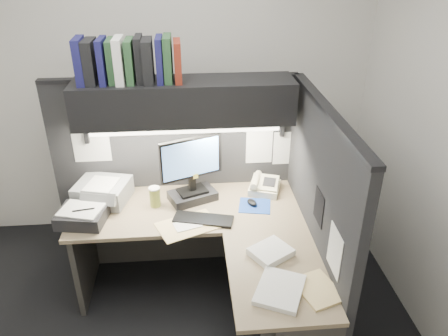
{
  "coord_description": "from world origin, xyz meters",
  "views": [
    {
      "loc": [
        0.15,
        -2.21,
        2.53
      ],
      "look_at": [
        0.39,
        0.51,
        1.08
      ],
      "focal_mm": 35.0,
      "sensor_mm": 36.0,
      "label": 1
    }
  ],
  "objects": [
    {
      "name": "printer",
      "position": [
        -0.53,
        0.72,
        0.81
      ],
      "size": [
        0.45,
        0.41,
        0.15
      ],
      "primitive_type": "cube",
      "rotation": [
        0.0,
        0.0,
        -0.25
      ],
      "color": "gray",
      "rests_on": "desk"
    },
    {
      "name": "partition_back",
      "position": [
        0.03,
        0.93,
        0.8
      ],
      "size": [
        1.9,
        0.06,
        1.6
      ],
      "primitive_type": "cube",
      "color": "black",
      "rests_on": "floor"
    },
    {
      "name": "task_light_tube",
      "position": [
        0.12,
        0.61,
        1.33
      ],
      "size": [
        1.32,
        0.04,
        0.04
      ],
      "primitive_type": "cylinder",
      "rotation": [
        0.0,
        1.57,
        0.0
      ],
      "color": "white",
      "rests_on": "overhead_shelf"
    },
    {
      "name": "wall_back",
      "position": [
        0.0,
        1.5,
        1.35
      ],
      "size": [
        3.5,
        0.04,
        2.7
      ],
      "primitive_type": "cube",
      "color": "white",
      "rests_on": "floor"
    },
    {
      "name": "desk",
      "position": [
        0.43,
        -0.0,
        0.44
      ],
      "size": [
        1.7,
        1.53,
        0.73
      ],
      "color": "#887157",
      "rests_on": "floor"
    },
    {
      "name": "notebook_stack",
      "position": [
        -0.63,
        0.44,
        0.78
      ],
      "size": [
        0.36,
        0.32,
        0.1
      ],
      "primitive_type": "cube",
      "rotation": [
        0.0,
        0.0,
        -0.17
      ],
      "color": "black",
      "rests_on": "desk"
    },
    {
      "name": "mousepad",
      "position": [
        0.62,
        0.53,
        0.73
      ],
      "size": [
        0.27,
        0.25,
        0.0
      ],
      "primitive_type": "cube",
      "rotation": [
        0.0,
        0.0,
        -0.19
      ],
      "color": "#1C409B",
      "rests_on": "desk"
    },
    {
      "name": "paper_stack_a",
      "position": [
        0.64,
        -0.04,
        0.75
      ],
      "size": [
        0.31,
        0.3,
        0.05
      ],
      "primitive_type": "cube",
      "rotation": [
        0.0,
        0.0,
        0.56
      ],
      "color": "white",
      "rests_on": "desk"
    },
    {
      "name": "telephone",
      "position": [
        0.73,
        0.74,
        0.78
      ],
      "size": [
        0.29,
        0.3,
        0.09
      ],
      "primitive_type": "cube",
      "rotation": [
        0.0,
        0.0,
        -0.33
      ],
      "color": "beige",
      "rests_on": "desk"
    },
    {
      "name": "paper_stack_b",
      "position": [
        0.63,
        -0.37,
        0.75
      ],
      "size": [
        0.36,
        0.39,
        0.03
      ],
      "primitive_type": "cube",
      "rotation": [
        0.0,
        0.0,
        -0.43
      ],
      "color": "white",
      "rests_on": "desk"
    },
    {
      "name": "keyboard",
      "position": [
        0.22,
        0.38,
        0.74
      ],
      "size": [
        0.45,
        0.24,
        0.02
      ],
      "primitive_type": "cube",
      "rotation": [
        0.0,
        0.0,
        -0.26
      ],
      "color": "black",
      "rests_on": "desk"
    },
    {
      "name": "partition_right",
      "position": [
        0.98,
        0.18,
        0.8
      ],
      "size": [
        0.06,
        1.5,
        1.6
      ],
      "primitive_type": "cube",
      "color": "black",
      "rests_on": "floor"
    },
    {
      "name": "open_folder",
      "position": [
        0.11,
        0.32,
        0.73
      ],
      "size": [
        0.48,
        0.4,
        0.01
      ],
      "primitive_type": "cube",
      "rotation": [
        0.0,
        0.0,
        0.4
      ],
      "color": "#DBBF7B",
      "rests_on": "desk"
    },
    {
      "name": "mouse",
      "position": [
        0.6,
        0.55,
        0.75
      ],
      "size": [
        0.09,
        0.11,
        0.04
      ],
      "primitive_type": "ellipsoid",
      "rotation": [
        0.0,
        0.0,
        0.44
      ],
      "color": "black",
      "rests_on": "mousepad"
    },
    {
      "name": "overhead_shelf",
      "position": [
        0.12,
        0.75,
        1.5
      ],
      "size": [
        1.55,
        0.34,
        0.3
      ],
      "primitive_type": "cube",
      "color": "black",
      "rests_on": "partition_back"
    },
    {
      "name": "coffee_cup",
      "position": [
        -0.13,
        0.6,
        0.8
      ],
      "size": [
        0.1,
        0.1,
        0.15
      ],
      "primitive_type": "cylinder",
      "rotation": [
        0.0,
        0.0,
        -0.41
      ],
      "color": "#AEBD4B",
      "rests_on": "desk"
    },
    {
      "name": "binder_row",
      "position": [
        -0.24,
        0.75,
        1.8
      ],
      "size": [
        0.7,
        0.26,
        0.3
      ],
      "color": "#16154C",
      "rests_on": "overhead_shelf"
    },
    {
      "name": "monitor",
      "position": [
        0.16,
        0.67,
        0.94
      ],
      "size": [
        0.46,
        0.33,
        0.52
      ],
      "rotation": [
        0.0,
        0.0,
        0.39
      ],
      "color": "black",
      "rests_on": "desk"
    },
    {
      "name": "pinned_papers",
      "position": [
        0.42,
        0.56,
        1.05
      ],
      "size": [
        1.76,
        1.31,
        0.51
      ],
      "color": "white",
      "rests_on": "partition_back"
    },
    {
      "name": "manila_stack",
      "position": [
        0.85,
        -0.38,
        0.74
      ],
      "size": [
        0.29,
        0.33,
        0.02
      ],
      "primitive_type": "cube",
      "rotation": [
        0.0,
        0.0,
        0.33
      ],
      "color": "#DBBF7B",
      "rests_on": "desk"
    }
  ]
}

